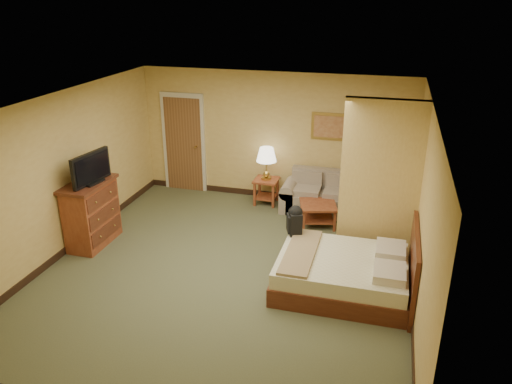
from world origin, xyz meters
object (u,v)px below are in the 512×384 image
(dresser, at_px, (92,213))
(bed, at_px, (347,273))
(coffee_table, at_px, (318,210))
(loveseat, at_px, (322,199))

(dresser, relative_size, bed, 0.58)
(coffee_table, bearing_deg, loveseat, 90.77)
(dresser, bearing_deg, coffee_table, 25.96)
(loveseat, height_order, coffee_table, loveseat)
(loveseat, relative_size, coffee_table, 2.00)
(loveseat, distance_m, bed, 2.77)
(loveseat, distance_m, dresser, 4.28)
(loveseat, xyz_separation_m, bed, (0.74, -2.67, 0.02))
(coffee_table, height_order, dresser, dresser)
(coffee_table, bearing_deg, bed, -70.19)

